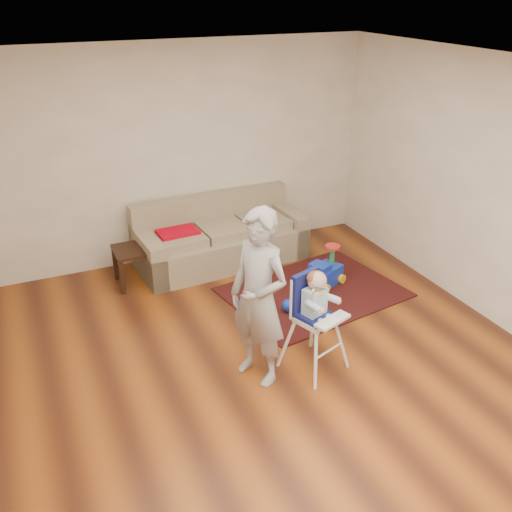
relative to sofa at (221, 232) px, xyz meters
name	(u,v)px	position (x,y,z in m)	size (l,w,h in m)	color
ground	(273,368)	(-0.36, -2.30, -0.41)	(5.50, 5.50, 0.00)	#442011
room_envelope	(250,161)	(-0.36, -1.77, 1.46)	(5.04, 5.52, 2.72)	beige
sofa	(221,232)	(0.00, 0.00, 0.00)	(2.19, 1.01, 0.82)	gray
side_table	(135,266)	(-1.15, -0.11, -0.18)	(0.46, 0.46, 0.46)	black
area_rug	(313,292)	(0.69, -1.20, -0.40)	(1.93, 1.45, 0.02)	black
ride_on_toy	(325,267)	(0.89, -1.09, -0.17)	(0.42, 0.30, 0.46)	#1536CD
toy_ball	(288,306)	(0.22, -1.47, -0.33)	(0.14, 0.14, 0.14)	#1536CD
high_chair	(315,322)	(-0.01, -2.43, 0.08)	(0.60, 0.60, 1.02)	silver
adult	(259,298)	(-0.53, -2.34, 0.41)	(0.60, 0.39, 1.65)	gray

